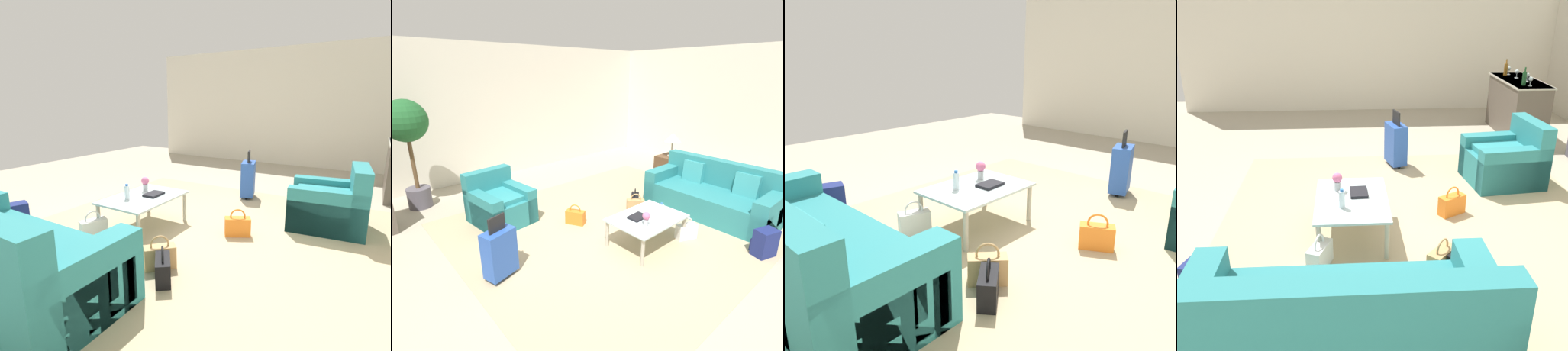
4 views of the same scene
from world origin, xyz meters
The scene contains 13 objects.
ground_plane centered at (0.00, 0.00, 0.00)m, with size 12.00×12.00×0.00m, color #A89E89.
area_rug centered at (0.60, 0.20, 0.00)m, with size 5.20×4.40×0.01m, color tan.
couch centered at (2.20, -0.60, 0.31)m, with size 0.99×2.24×0.92m.
coffee_table centered at (0.40, -0.50, 0.39)m, with size 1.08×0.76×0.44m.
water_bottle centered at (0.60, -0.60, 0.53)m, with size 0.06×0.06×0.20m.
coffee_table_book centered at (0.28, -0.42, 0.45)m, with size 0.27×0.19×0.03m, color black.
flower_vase centered at (0.18, -0.65, 0.56)m, with size 0.11×0.11×0.21m.
suitcase_blue centered at (-1.60, 0.20, 0.36)m, with size 0.44×0.32×0.85m.
handbag_tan centered at (1.14, 0.33, 0.13)m, with size 0.33×0.32×0.36m.
handbag_white centered at (0.99, -0.82, 0.13)m, with size 0.35×0.25×0.36m.
handbag_black centered at (1.32, 0.50, 0.13)m, with size 0.34×0.30×0.36m.
handbag_orange centered at (0.00, 0.69, 0.13)m, with size 0.28×0.35×0.36m.
backpack_navy centered at (1.40, -1.79, 0.19)m, with size 0.35×0.32×0.40m.
Camera 3 is at (3.13, 2.13, 1.76)m, focal length 35.00 mm.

